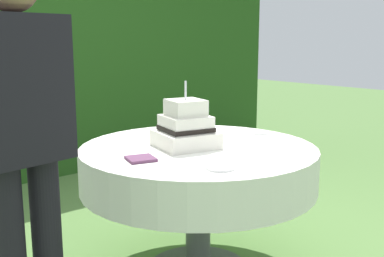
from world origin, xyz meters
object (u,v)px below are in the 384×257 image
serving_plate_near (220,167)px  napkin_stack (141,159)px  cake_table (198,168)px  serving_plate_far (205,131)px  wedding_cake (186,128)px  standing_person (22,141)px  serving_plate_left (259,132)px

serving_plate_near → napkin_stack: size_ratio=1.04×
cake_table → serving_plate_far: size_ratio=9.84×
serving_plate_near → serving_plate_far: (0.52, 0.68, 0.00)m
wedding_cake → standing_person: standing_person is taller
wedding_cake → serving_plate_left: size_ratio=2.77×
serving_plate_near → serving_plate_left: size_ratio=1.03×
serving_plate_left → napkin_stack: napkin_stack is taller
serving_plate_left → serving_plate_near: bearing=-150.1°
cake_table → serving_plate_left: bearing=2.8°
wedding_cake → serving_plate_far: bearing=34.5°
cake_table → wedding_cake: bearing=146.2°
wedding_cake → cake_table: bearing=-33.8°
wedding_cake → standing_person: bearing=-170.3°
cake_table → napkin_stack: napkin_stack is taller
cake_table → standing_person: 1.05m
serving_plate_near → serving_plate_left: (0.74, 0.42, 0.00)m
serving_plate_near → serving_plate_left: bearing=29.9°
wedding_cake → serving_plate_left: (0.58, -0.01, -0.10)m
serving_plate_near → napkin_stack: bearing=118.2°
napkin_stack → standing_person: size_ratio=0.08×
cake_table → serving_plate_near: serving_plate_near is taller
wedding_cake → standing_person: size_ratio=0.22×
serving_plate_near → standing_person: bearing=160.6°
cake_table → standing_person: (-0.99, -0.12, 0.31)m
serving_plate_far → napkin_stack: napkin_stack is taller
serving_plate_far → standing_person: size_ratio=0.08×
serving_plate_left → standing_person: 1.53m
serving_plate_near → serving_plate_far: size_ratio=1.02×
serving_plate_far → serving_plate_left: (0.22, -0.26, 0.00)m
serving_plate_near → cake_table: bearing=61.7°
napkin_stack → cake_table: bearing=6.3°
serving_plate_near → wedding_cake: bearing=69.9°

